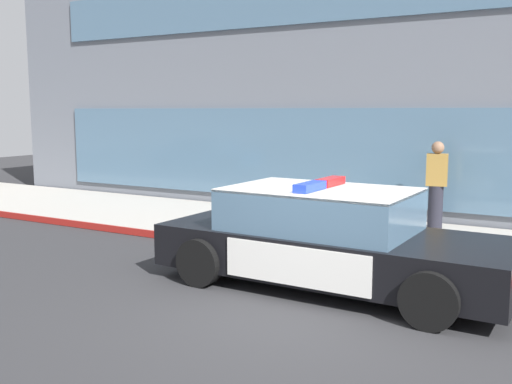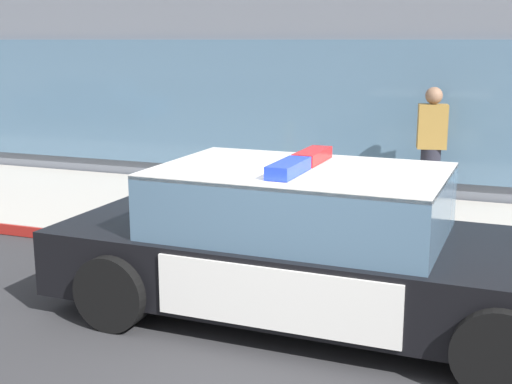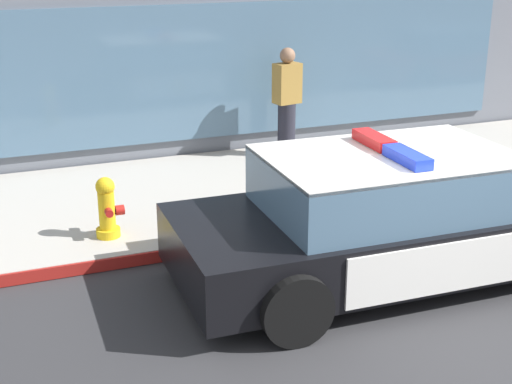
{
  "view_description": "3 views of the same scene",
  "coord_description": "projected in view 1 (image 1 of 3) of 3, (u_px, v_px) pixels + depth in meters",
  "views": [
    {
      "loc": [
        2.89,
        -6.29,
        2.46
      ],
      "look_at": [
        -2.08,
        2.41,
        1.06
      ],
      "focal_mm": 41.18,
      "sensor_mm": 36.0,
      "label": 1
    },
    {
      "loc": [
        1.42,
        -4.62,
        2.49
      ],
      "look_at": [
        -1.1,
        2.07,
        0.92
      ],
      "focal_mm": 48.51,
      "sensor_mm": 36.0,
      "label": 2
    },
    {
      "loc": [
        -4.17,
        -4.94,
        3.47
      ],
      "look_at": [
        -1.28,
        2.48,
        0.65
      ],
      "focal_mm": 50.99,
      "sensor_mm": 36.0,
      "label": 3
    }
  ],
  "objects": [
    {
      "name": "pedestrian_on_sidewalk",
      "position": [
        436.0,
        185.0,
        11.4
      ],
      "size": [
        0.44,
        0.34,
        1.71
      ],
      "rotation": [
        0.0,
        0.0,
        4.92
      ],
      "color": "#23232D",
      "rests_on": "sidewalk"
    },
    {
      "name": "fire_hydrant",
      "position": [
        232.0,
        214.0,
        11.1
      ],
      "size": [
        0.34,
        0.39,
        0.73
      ],
      "color": "gold",
      "rests_on": "sidewalk"
    },
    {
      "name": "sidewalk",
      "position": [
        401.0,
        241.0,
        10.72
      ],
      "size": [
        48.0,
        3.51,
        0.15
      ],
      "primitive_type": "cube",
      "color": "#B2ADA3",
      "rests_on": "ground"
    },
    {
      "name": "storefront_building",
      "position": [
        477.0,
        73.0,
        15.29
      ],
      "size": [
        24.37,
        8.38,
        6.82
      ],
      "color": "slate",
      "rests_on": "ground"
    },
    {
      "name": "police_cruiser",
      "position": [
        329.0,
        239.0,
        8.17
      ],
      "size": [
        4.9,
        2.17,
        1.49
      ],
      "rotation": [
        0.0,
        0.0,
        -0.02
      ],
      "color": "black",
      "rests_on": "ground"
    },
    {
      "name": "ground",
      "position": [
        306.0,
        313.0,
        7.17
      ],
      "size": [
        48.0,
        48.0,
        0.0
      ],
      "primitive_type": "plane",
      "color": "#303033"
    },
    {
      "name": "curb_red_paint",
      "position": [
        370.0,
        263.0,
        9.2
      ],
      "size": [
        28.8,
        0.04,
        0.14
      ],
      "primitive_type": "cube",
      "color": "maroon",
      "rests_on": "ground"
    }
  ]
}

